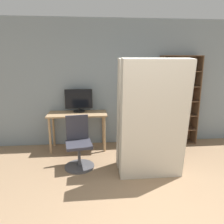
{
  "coord_description": "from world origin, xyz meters",
  "views": [
    {
      "loc": [
        -0.74,
        -1.68,
        1.86
      ],
      "look_at": [
        -0.41,
        1.68,
        1.05
      ],
      "focal_mm": 35.0,
      "sensor_mm": 36.0,
      "label": 1
    }
  ],
  "objects_px": {
    "office_chair": "(79,147)",
    "mattress_far": "(148,115)",
    "monitor": "(79,100)",
    "bookshelf": "(173,100)",
    "mattress_near": "(154,121)"
  },
  "relations": [
    {
      "from": "office_chair",
      "to": "mattress_far",
      "type": "relative_size",
      "value": 0.48
    },
    {
      "from": "bookshelf",
      "to": "mattress_near",
      "type": "bearing_deg",
      "value": -120.2
    },
    {
      "from": "office_chair",
      "to": "bookshelf",
      "type": "relative_size",
      "value": 0.46
    },
    {
      "from": "monitor",
      "to": "office_chair",
      "type": "bearing_deg",
      "value": -88.66
    },
    {
      "from": "mattress_near",
      "to": "mattress_far",
      "type": "height_order",
      "value": "same"
    },
    {
      "from": "office_chair",
      "to": "mattress_far",
      "type": "height_order",
      "value": "mattress_far"
    },
    {
      "from": "monitor",
      "to": "bookshelf",
      "type": "xyz_separation_m",
      "value": [
        2.07,
        0.01,
        -0.04
      ]
    },
    {
      "from": "mattress_near",
      "to": "monitor",
      "type": "bearing_deg",
      "value": 129.41
    },
    {
      "from": "office_chair",
      "to": "bookshelf",
      "type": "xyz_separation_m",
      "value": [
        2.05,
        0.97,
        0.63
      ]
    },
    {
      "from": "office_chair",
      "to": "mattress_far",
      "type": "xyz_separation_m",
      "value": [
        1.19,
        -0.13,
        0.58
      ]
    },
    {
      "from": "mattress_far",
      "to": "office_chair",
      "type": "bearing_deg",
      "value": 173.54
    },
    {
      "from": "bookshelf",
      "to": "mattress_near",
      "type": "xyz_separation_m",
      "value": [
        -0.86,
        -1.48,
        -0.04
      ]
    },
    {
      "from": "mattress_near",
      "to": "mattress_far",
      "type": "relative_size",
      "value": 1.0
    },
    {
      "from": "monitor",
      "to": "mattress_far",
      "type": "bearing_deg",
      "value": -41.98
    },
    {
      "from": "mattress_near",
      "to": "mattress_far",
      "type": "xyz_separation_m",
      "value": [
        0.0,
        0.38,
        -0.0
      ]
    }
  ]
}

